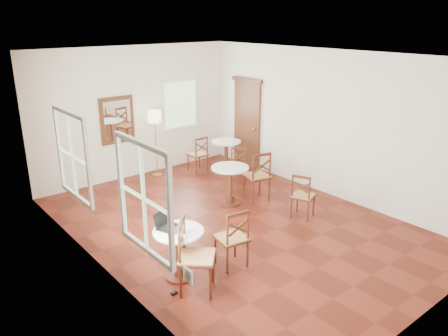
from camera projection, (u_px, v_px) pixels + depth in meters
name	position (u px, v px, depth m)	size (l,w,h in m)	color
ground	(234.00, 224.00, 8.09)	(7.00, 7.00, 0.00)	#5E1C10
room_shell	(222.00, 121.00, 7.64)	(5.02, 7.02, 3.01)	silver
cafe_table_near	(179.00, 249.00, 6.27)	(0.72, 0.72, 0.76)	#4E1F13
cafe_table_mid	(230.00, 181.00, 8.80)	(0.75, 0.75, 0.79)	#4E1F13
cafe_table_back	(226.00, 152.00, 10.73)	(0.71, 0.71, 0.75)	#4E1F13
chair_near_a	(232.00, 238.00, 6.58)	(0.49, 0.49, 0.94)	#4E1F13
chair_near_b	(195.00, 256.00, 5.96)	(0.69, 0.69, 1.06)	#4E1F13
chair_mid_a	(257.00, 176.00, 9.01)	(0.58, 0.58, 1.04)	#4E1F13
chair_mid_b	(303.00, 196.00, 8.23)	(0.52, 0.52, 0.87)	#4E1F13
chair_back_a	(198.00, 154.00, 10.67)	(0.41, 0.41, 0.89)	#4E1F13
chair_back_b	(238.00, 167.00, 9.85)	(0.54, 0.54, 0.83)	#4E1F13
floor_lamp	(155.00, 121.00, 10.13)	(0.30, 0.30, 1.56)	#BF8C3F
laptop	(165.00, 223.00, 6.27)	(0.38, 0.35, 0.22)	black
mouse	(182.00, 229.00, 6.18)	(0.10, 0.06, 0.04)	black
navy_mug	(176.00, 230.00, 6.09)	(0.12, 0.08, 0.10)	black
water_glass	(170.00, 225.00, 6.21)	(0.07, 0.07, 0.11)	white
power_adapter	(174.00, 293.00, 6.03)	(0.09, 0.05, 0.04)	black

